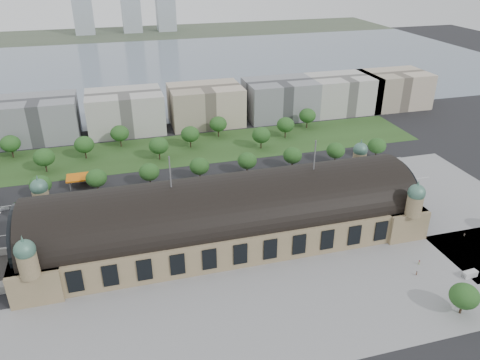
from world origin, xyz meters
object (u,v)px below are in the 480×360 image
object	(u,v)px
parked_car_2	(59,227)
van_south	(469,274)
bus_west	(208,200)
traffic_car_4	(250,186)
parked_car_4	(113,222)
bus_east	(264,192)
traffic_car_1	(4,209)
pedestrian_0	(419,262)
pedestrian_1	(417,273)
parked_car_0	(64,227)
parked_car_3	(75,230)
traffic_car_3	(163,195)
traffic_car_6	(385,172)
parked_car_6	(120,220)
parked_car_5	(152,219)
bus_mid	(225,200)
parked_car_1	(48,233)
traffic_car_2	(63,214)
pedestrian_2	(464,235)
petrol_station	(85,177)

from	to	relation	value
parked_car_2	van_south	bearing A→B (deg)	38.29
bus_west	traffic_car_4	bearing A→B (deg)	-73.93
parked_car_4	bus_west	distance (m)	41.64
parked_car_2	bus_east	distance (m)	89.22
traffic_car_1	bus_east	world-z (taller)	bus_east
traffic_car_4	bus_east	world-z (taller)	bus_east
pedestrian_0	pedestrian_1	size ratio (longest dim) A/B	1.00
traffic_car_1	traffic_car_4	bearing A→B (deg)	-96.45
parked_car_0	bus_west	xyz separation A→B (m)	(60.36, 4.60, 0.90)
bus_west	parked_car_3	bearing A→B (deg)	92.92
parked_car_0	bus_east	bearing A→B (deg)	66.10
traffic_car_1	traffic_car_3	distance (m)	67.97
parked_car_0	pedestrian_1	size ratio (longest dim) A/B	2.29
parked_car_2	traffic_car_6	bearing A→B (deg)	69.30
parked_car_3	parked_car_6	world-z (taller)	parked_car_6
parked_car_5	parked_car_6	bearing A→B (deg)	-142.01
parked_car_3	bus_west	distance (m)	56.64
bus_east	parked_car_4	bearing A→B (deg)	94.88
parked_car_3	parked_car_5	size ratio (longest dim) A/B	0.75
pedestrian_0	bus_mid	bearing A→B (deg)	136.29
traffic_car_4	pedestrian_0	xyz separation A→B (m)	(41.32, -73.40, 0.11)
parked_car_4	parked_car_1	bearing A→B (deg)	-118.10
traffic_car_2	parked_car_5	world-z (taller)	parked_car_5
pedestrian_0	pedestrian_2	distance (m)	29.98
parked_car_6	bus_west	world-z (taller)	bus_west
bus_east	pedestrian_0	size ratio (longest dim) A/B	6.06
parked_car_2	traffic_car_2	bearing A→B (deg)	150.96
bus_east	van_south	distance (m)	90.57
traffic_car_4	bus_mid	xyz separation A→B (m)	(-15.22, -11.55, 0.80)
traffic_car_3	parked_car_1	size ratio (longest dim) A/B	1.14
parked_car_2	parked_car_6	xyz separation A→B (m)	(23.98, -1.00, -0.03)
parked_car_2	parked_car_3	distance (m)	7.36
parked_car_6	petrol_station	bearing A→B (deg)	174.68
parked_car_6	bus_east	distance (m)	65.38
traffic_car_1	traffic_car_3	world-z (taller)	traffic_car_3
petrol_station	van_south	size ratio (longest dim) A/B	2.56
traffic_car_6	pedestrian_0	xyz separation A→B (m)	(-29.02, -70.57, 0.25)
parked_car_3	traffic_car_1	bearing A→B (deg)	-159.92
traffic_car_4	parked_car_0	xyz separation A→B (m)	(-82.81, -13.55, -0.11)
traffic_car_4	bus_west	world-z (taller)	bus_west
pedestrian_2	parked_car_4	bearing A→B (deg)	69.44
petrol_station	parked_car_3	size ratio (longest dim) A/B	3.20
parked_car_6	parked_car_2	bearing A→B (deg)	-116.97
parked_car_0	pedestrian_1	bearing A→B (deg)	34.07
bus_mid	traffic_car_3	bearing A→B (deg)	62.60
traffic_car_3	parked_car_1	xyz separation A→B (m)	(-47.53, -18.72, -0.13)
van_south	parked_car_4	bearing A→B (deg)	144.20
pedestrian_2	bus_west	bearing A→B (deg)	58.80
traffic_car_2	traffic_car_3	xyz separation A→B (m)	(42.83, 4.63, 0.06)
traffic_car_6	pedestrian_2	distance (m)	59.73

